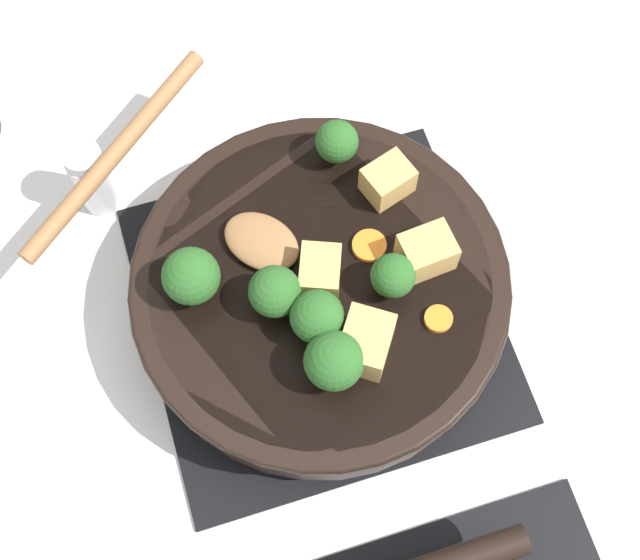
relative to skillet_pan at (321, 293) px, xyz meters
name	(u,v)px	position (x,y,z in m)	size (l,w,h in m)	color
ground_plane	(320,313)	(0.00, 0.00, -0.06)	(2.40, 2.40, 0.00)	silver
front_burner_grate	(320,309)	(0.00, 0.00, -0.04)	(0.31, 0.31, 0.03)	black
skillet_pan	(321,293)	(0.00, 0.00, 0.00)	(0.32, 0.42, 0.05)	black
wooden_spoon	(176,190)	(0.09, -0.12, 0.03)	(0.24, 0.24, 0.02)	olive
tofu_cube_center_large	(316,269)	(0.00, -0.01, 0.04)	(0.04, 0.03, 0.03)	tan
tofu_cube_near_handle	(388,180)	(-0.08, -0.07, 0.04)	(0.04, 0.03, 0.03)	tan
tofu_cube_east_chunk	(427,252)	(-0.09, 0.01, 0.04)	(0.04, 0.03, 0.03)	tan
tofu_cube_west_chunk	(366,343)	(-0.02, 0.07, 0.04)	(0.05, 0.04, 0.04)	tan
broccoli_floret_near_spoon	(334,361)	(0.01, 0.08, 0.05)	(0.05, 0.05, 0.05)	#709956
broccoli_floret_center_top	(191,276)	(0.10, -0.02, 0.05)	(0.05, 0.05, 0.05)	#709956
broccoli_floret_east_rim	(393,276)	(-0.05, 0.02, 0.05)	(0.04, 0.04, 0.04)	#709956
broccoli_floret_west_rim	(317,317)	(0.01, 0.04, 0.05)	(0.04, 0.04, 0.05)	#709956
broccoli_floret_north_edge	(337,142)	(-0.05, -0.11, 0.05)	(0.04, 0.04, 0.04)	#709956
broccoli_floret_south_cluster	(275,292)	(0.04, 0.01, 0.05)	(0.04, 0.04, 0.05)	#709956
carrot_slice_orange_thin	(438,319)	(-0.08, 0.06, 0.03)	(0.02, 0.02, 0.01)	orange
carrot_slice_near_center	(369,246)	(-0.05, -0.02, 0.03)	(0.03, 0.03, 0.01)	orange
salt_shaker	(92,178)	(0.17, -0.17, -0.01)	(0.04, 0.04, 0.09)	white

